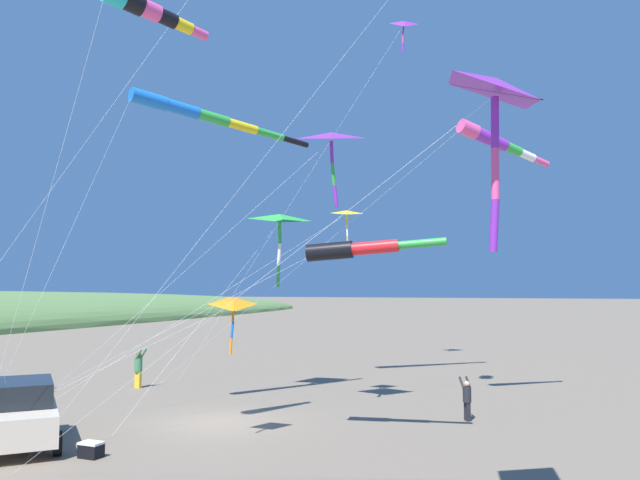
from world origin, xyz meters
TOP-DOWN VIEW (x-y plane):
  - ground_plane at (0.00, 0.00)m, footprint 600.00×600.00m
  - parked_car at (-3.49, -5.01)m, footprint 4.44×4.25m
  - cooler_box at (-0.70, -5.17)m, footprint 0.62×0.42m
  - person_adult_flyer at (-7.25, 4.84)m, footprint 0.56×0.44m
  - person_child_green_jacket at (7.92, 3.51)m, footprint 0.52×0.53m
  - kite_delta_white_trailing at (2.55, 15.82)m, footprint 10.01×9.33m
  - kite_delta_red_high_left at (2.91, 4.94)m, footprint 8.85×9.65m
  - kite_delta_black_fish_shape at (1.99, -2.39)m, footprint 7.81×4.86m
  - kite_delta_yellow_midlevel at (-0.42, 5.64)m, footprint 2.74×9.84m
  - kite_windsock_teal_far_right at (8.63, 6.56)m, footprint 17.31×3.58m
  - kite_windsock_checkered_midright at (5.35, -0.91)m, footprint 14.30×4.37m
  - kite_windsock_long_streamer_left at (0.49, -4.86)m, footprint 4.75×3.74m
  - kite_delta_purple_drifting at (10.38, -7.59)m, footprint 12.73×2.33m
  - kite_delta_green_low_center at (3.42, 2.11)m, footprint 9.58×7.27m
  - kite_windsock_striped_overhead at (-1.22, 0.74)m, footprint 6.32×10.38m

SIDE VIEW (x-z plane):
  - ground_plane at x=0.00m, z-range 0.00..0.00m
  - cooler_box at x=-0.70m, z-range 0.00..0.42m
  - person_child_green_jacket at x=7.92m, z-range 0.07..1.56m
  - parked_car at x=-3.49m, z-range 0.03..1.88m
  - person_adult_flyer at x=-7.25m, z-range 0.08..1.90m
  - kite_delta_black_fish_shape at x=1.99m, z-range 1.89..6.26m
  - kite_windsock_checkered_midright at x=5.35m, z-range 2.72..8.78m
  - kite_delta_yellow_midlevel at x=-0.42m, z-range 3.59..11.57m
  - kite_delta_red_high_left at x=2.91m, z-range 3.68..11.50m
  - kite_delta_purple_drifting at x=10.38m, z-range 3.76..12.23m
  - kite_delta_green_low_center at x=3.42m, z-range 4.84..15.24m
  - kite_windsock_teal_far_right at x=8.63m, z-range 4.88..16.08m
  - kite_windsock_striped_overhead at x=-1.22m, z-range 5.29..16.85m
  - kite_windsock_long_streamer_left at x=0.49m, z-range 6.02..18.96m
  - kite_delta_white_trailing at x=2.55m, z-range 9.78..30.31m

